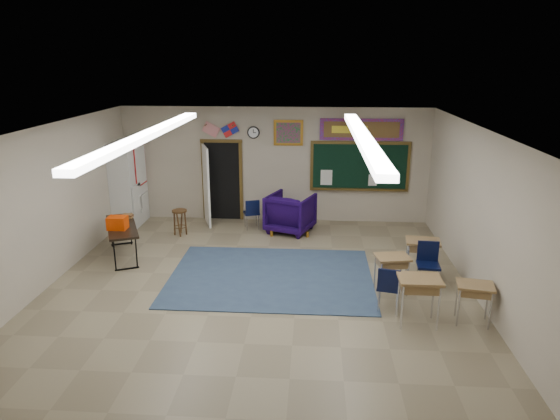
# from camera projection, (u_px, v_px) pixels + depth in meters

# --- Properties ---
(floor) EXTENTS (9.00, 9.00, 0.00)m
(floor) POSITION_uv_depth(u_px,v_px,m) (256.00, 295.00, 9.19)
(floor) COLOR #82765A
(floor) RESTS_ON ground
(back_wall) EXTENTS (8.00, 0.04, 3.00)m
(back_wall) POSITION_uv_depth(u_px,v_px,m) (275.00, 165.00, 13.05)
(back_wall) COLOR #B2A590
(back_wall) RESTS_ON floor
(front_wall) EXTENTS (8.00, 0.04, 3.00)m
(front_wall) POSITION_uv_depth(u_px,v_px,m) (197.00, 371.00, 4.46)
(front_wall) COLOR #B2A590
(front_wall) RESTS_ON floor
(left_wall) EXTENTS (0.04, 9.00, 3.00)m
(left_wall) POSITION_uv_depth(u_px,v_px,m) (36.00, 213.00, 9.01)
(left_wall) COLOR #B2A590
(left_wall) RESTS_ON floor
(right_wall) EXTENTS (0.04, 9.00, 3.00)m
(right_wall) POSITION_uv_depth(u_px,v_px,m) (488.00, 222.00, 8.50)
(right_wall) COLOR #B2A590
(right_wall) RESTS_ON floor
(ceiling) EXTENTS (8.00, 9.00, 0.04)m
(ceiling) POSITION_uv_depth(u_px,v_px,m) (254.00, 132.00, 8.32)
(ceiling) COLOR silver
(ceiling) RESTS_ON back_wall
(area_rug) EXTENTS (4.00, 3.00, 0.02)m
(area_rug) POSITION_uv_depth(u_px,v_px,m) (271.00, 276.00, 9.94)
(area_rug) COLOR #31465D
(area_rug) RESTS_ON floor
(fluorescent_strips) EXTENTS (3.86, 6.00, 0.10)m
(fluorescent_strips) POSITION_uv_depth(u_px,v_px,m) (254.00, 136.00, 8.33)
(fluorescent_strips) COLOR white
(fluorescent_strips) RESTS_ON ceiling
(doorway) EXTENTS (1.10, 0.89, 2.16)m
(doorway) POSITION_uv_depth(u_px,v_px,m) (218.00, 182.00, 13.13)
(doorway) COLOR black
(doorway) RESTS_ON back_wall
(chalkboard) EXTENTS (2.55, 0.14, 1.30)m
(chalkboard) POSITION_uv_depth(u_px,v_px,m) (360.00, 168.00, 12.88)
(chalkboard) COLOR #533D17
(chalkboard) RESTS_ON back_wall
(bulletin_board) EXTENTS (2.10, 0.05, 0.55)m
(bulletin_board) POSITION_uv_depth(u_px,v_px,m) (361.00, 130.00, 12.60)
(bulletin_board) COLOR red
(bulletin_board) RESTS_ON back_wall
(framed_art_print) EXTENTS (0.75, 0.05, 0.65)m
(framed_art_print) POSITION_uv_depth(u_px,v_px,m) (288.00, 133.00, 12.75)
(framed_art_print) COLOR #A77020
(framed_art_print) RESTS_ON back_wall
(wall_clock) EXTENTS (0.32, 0.05, 0.32)m
(wall_clock) POSITION_uv_depth(u_px,v_px,m) (253.00, 132.00, 12.80)
(wall_clock) COLOR black
(wall_clock) RESTS_ON back_wall
(wall_flags) EXTENTS (1.16, 0.06, 0.70)m
(wall_flags) POSITION_uv_depth(u_px,v_px,m) (220.00, 127.00, 12.80)
(wall_flags) COLOR red
(wall_flags) RESTS_ON back_wall
(storage_cabinet) EXTENTS (0.59, 1.25, 2.20)m
(storage_cabinet) POSITION_uv_depth(u_px,v_px,m) (129.00, 184.00, 12.79)
(storage_cabinet) COLOR silver
(storage_cabinet) RESTS_ON floor
(wingback_armchair) EXTENTS (1.35, 1.36, 0.97)m
(wingback_armchair) POSITION_uv_depth(u_px,v_px,m) (290.00, 213.00, 12.44)
(wingback_armchair) COLOR #140534
(wingback_armchair) RESTS_ON floor
(student_chair_reading) EXTENTS (0.49, 0.49, 0.78)m
(student_chair_reading) POSITION_uv_depth(u_px,v_px,m) (251.00, 214.00, 12.67)
(student_chair_reading) COLOR black
(student_chair_reading) RESTS_ON floor
(student_chair_desk_a) EXTENTS (0.49, 0.49, 0.82)m
(student_chair_desk_a) POSITION_uv_depth(u_px,v_px,m) (389.00, 288.00, 8.54)
(student_chair_desk_a) COLOR black
(student_chair_desk_a) RESTS_ON floor
(student_chair_desk_b) EXTENTS (0.47, 0.47, 0.87)m
(student_chair_desk_b) POSITION_uv_depth(u_px,v_px,m) (428.00, 266.00, 9.35)
(student_chair_desk_b) COLOR black
(student_chair_desk_b) RESTS_ON floor
(student_desk_front_left) EXTENTS (0.68, 0.56, 0.73)m
(student_desk_front_left) POSITION_uv_depth(u_px,v_px,m) (391.00, 272.00, 9.17)
(student_desk_front_left) COLOR olive
(student_desk_front_left) RESTS_ON floor
(student_desk_front_right) EXTENTS (0.71, 0.57, 0.78)m
(student_desk_front_right) POSITION_uv_depth(u_px,v_px,m) (422.00, 257.00, 9.81)
(student_desk_front_right) COLOR olive
(student_desk_front_right) RESTS_ON floor
(student_desk_back_left) EXTENTS (0.68, 0.51, 0.82)m
(student_desk_back_left) POSITION_uv_depth(u_px,v_px,m) (418.00, 298.00, 8.07)
(student_desk_back_left) COLOR olive
(student_desk_back_left) RESTS_ON floor
(student_desk_back_right) EXTENTS (0.64, 0.53, 0.69)m
(student_desk_back_right) POSITION_uv_depth(u_px,v_px,m) (473.00, 301.00, 8.12)
(student_desk_back_right) COLOR olive
(student_desk_back_right) RESTS_ON floor
(folding_table) EXTENTS (1.25, 1.83, 0.99)m
(folding_table) POSITION_uv_depth(u_px,v_px,m) (123.00, 240.00, 10.86)
(folding_table) COLOR black
(folding_table) RESTS_ON floor
(wooden_stool) EXTENTS (0.36, 0.36, 0.64)m
(wooden_stool) POSITION_uv_depth(u_px,v_px,m) (180.00, 222.00, 12.21)
(wooden_stool) COLOR #503018
(wooden_stool) RESTS_ON floor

